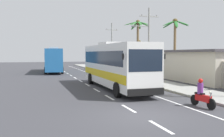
{
  "coord_description": "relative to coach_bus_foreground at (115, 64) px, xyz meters",
  "views": [
    {
      "loc": [
        -4.9,
        -11.08,
        2.97
      ],
      "look_at": [
        1.46,
        9.43,
        1.7
      ],
      "focal_mm": 41.12,
      "sensor_mm": 36.0,
      "label": 1
    }
  ],
  "objects": [
    {
      "name": "palm_fourth",
      "position": [
        6.84,
        25.41,
        1.53
      ],
      "size": [
        3.9,
        3.67,
        5.03
      ],
      "color": "brown",
      "rests_on": "ground"
    },
    {
      "name": "motorcycle_beside_bus",
      "position": [
        2.6,
        8.77,
        -1.4
      ],
      "size": [
        0.56,
        1.96,
        1.62
      ],
      "color": "black",
      "rests_on": "ground"
    },
    {
      "name": "utility_pole_far",
      "position": [
        6.98,
        23.31,
        2.32
      ],
      "size": [
        2.28,
        0.24,
        8.36
      ],
      "color": "#9E9E99",
      "rests_on": "ground"
    },
    {
      "name": "ground_plane",
      "position": [
        -1.69,
        -9.46,
        -2.06
      ],
      "size": [
        160.0,
        160.0,
        0.0
      ],
      "primitive_type": "plane",
      "color": "#3A3A3F"
    },
    {
      "name": "coach_bus_foreground",
      "position": [
        0.0,
        0.0,
        0.0
      ],
      "size": [
        2.95,
        12.36,
        3.97
      ],
      "color": "white",
      "rests_on": "ground"
    },
    {
      "name": "lane_markings",
      "position": [
        0.26,
        5.29,
        -2.06
      ],
      "size": [
        3.38,
        71.0,
        0.01
      ],
      "color": "white",
      "rests_on": "ground"
    },
    {
      "name": "boundary_wall",
      "position": [
        8.91,
        4.54,
        -0.92
      ],
      "size": [
        0.24,
        60.0,
        2.29
      ],
      "primitive_type": "cube",
      "color": "#9E998E",
      "rests_on": "ground"
    },
    {
      "name": "coach_bus_far_lane",
      "position": [
        -3.41,
        20.88,
        -0.03
      ],
      "size": [
        3.54,
        12.53,
        3.92
      ],
      "color": "#2366A8",
      "rests_on": "ground"
    },
    {
      "name": "motorcycle_trailing",
      "position": [
        2.31,
        -8.61,
        -1.41
      ],
      "size": [
        0.56,
        1.96,
        1.58
      ],
      "color": "black",
      "rests_on": "ground"
    },
    {
      "name": "utility_pole_mid",
      "position": [
        6.82,
        7.88,
        2.48
      ],
      "size": [
        3.46,
        0.24,
        8.44
      ],
      "color": "#9E9E99",
      "rests_on": "ground"
    },
    {
      "name": "palm_third",
      "position": [
        7.38,
        12.41,
        3.32
      ],
      "size": [
        3.71,
        3.56,
        7.59
      ],
      "color": "brown",
      "rests_on": "ground"
    },
    {
      "name": "pedestrian_near_kerb",
      "position": [
        5.35,
        10.83,
        -1.03
      ],
      "size": [
        0.36,
        0.36,
        1.71
      ],
      "rotation": [
        0.0,
        0.0,
        0.2
      ],
      "color": "beige",
      "rests_on": "sidewalk_kerb"
    },
    {
      "name": "sidewalk_kerb",
      "position": [
        5.11,
        0.54,
        -1.99
      ],
      "size": [
        3.2,
        90.0,
        0.14
      ],
      "primitive_type": "cube",
      "color": "#999993",
      "rests_on": "ground"
    },
    {
      "name": "pedestrian_far_walk",
      "position": [
        5.03,
        7.25,
        -1.0
      ],
      "size": [
        0.36,
        0.36,
        1.76
      ],
      "rotation": [
        0.0,
        0.0,
        0.71
      ],
      "color": "navy",
      "rests_on": "sidewalk_kerb"
    },
    {
      "name": "palm_nearest",
      "position": [
        8.46,
        4.49,
        2.85
      ],
      "size": [
        3.22,
        2.82,
        6.8
      ],
      "color": "brown",
      "rests_on": "ground"
    },
    {
      "name": "palm_second",
      "position": [
        9.34,
        16.62,
        1.44
      ],
      "size": [
        2.66,
        2.66,
        5.07
      ],
      "color": "brown",
      "rests_on": "ground"
    }
  ]
}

